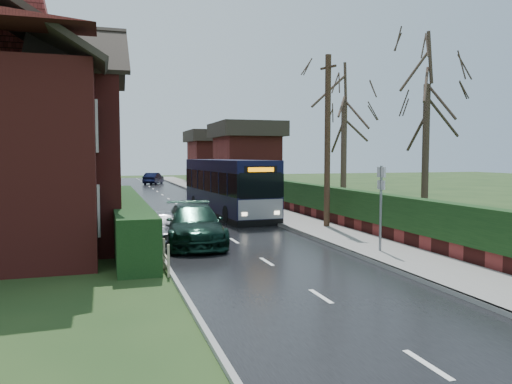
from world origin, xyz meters
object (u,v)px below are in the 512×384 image
object	(u,v)px
car_silver	(160,227)
car_green	(194,225)
bus	(228,188)
bus_stop_sign	(381,196)
telegraph_pole	(327,142)

from	to	relation	value
car_silver	car_green	world-z (taller)	car_green
bus	car_green	size ratio (longest dim) A/B	2.02
bus_stop_sign	bus	bearing A→B (deg)	99.86
car_silver	telegraph_pole	distance (m)	8.46
bus	telegraph_pole	world-z (taller)	telegraph_pole
car_green	telegraph_pole	bearing A→B (deg)	22.17
car_silver	bus_stop_sign	size ratio (longest dim) A/B	1.27
car_silver	car_green	size ratio (longest dim) A/B	0.75
car_silver	telegraph_pole	size ratio (longest dim) A/B	0.49
bus	car_silver	xyz separation A→B (m)	(-4.62, -8.22, -0.88)
car_silver	car_green	distance (m)	1.24
car_silver	bus_stop_sign	distance (m)	8.05
bus	telegraph_pole	xyz separation A→B (m)	(2.98, -6.47, 2.39)
car_silver	bus	bearing A→B (deg)	67.38
bus	car_silver	bearing A→B (deg)	-123.10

